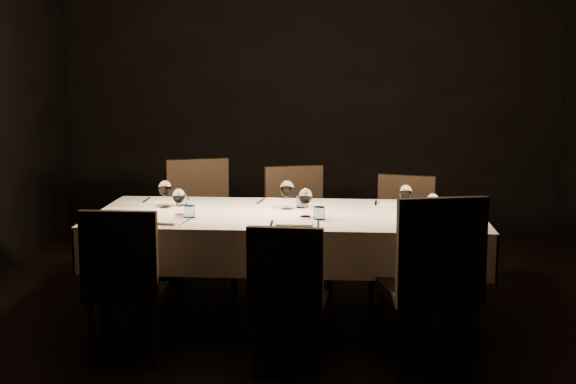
# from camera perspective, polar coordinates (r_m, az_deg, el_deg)

# --- Properties ---
(room) EXTENTS (5.01, 6.01, 3.01)m
(room) POSITION_cam_1_polar(r_m,az_deg,el_deg) (5.16, -0.00, 6.58)
(room) COLOR black
(room) RESTS_ON ground
(dining_table) EXTENTS (2.52, 1.12, 0.76)m
(dining_table) POSITION_cam_1_polar(r_m,az_deg,el_deg) (5.26, -0.00, -2.29)
(dining_table) COLOR black
(dining_table) RESTS_ON ground
(chair_near_left) EXTENTS (0.44, 0.44, 0.92)m
(chair_near_left) POSITION_cam_1_polar(r_m,az_deg,el_deg) (4.75, -11.53, -5.96)
(chair_near_left) COLOR black
(chair_near_left) RESTS_ON ground
(place_setting_near_left) EXTENTS (0.32, 0.40, 0.17)m
(place_setting_near_left) POSITION_cam_1_polar(r_m,az_deg,el_deg) (5.12, -7.92, -1.08)
(place_setting_near_left) COLOR silver
(place_setting_near_left) RESTS_ON dining_table
(chair_near_center) EXTENTS (0.44, 0.44, 0.87)m
(chair_near_center) POSITION_cam_1_polar(r_m,az_deg,el_deg) (4.48, -0.04, -7.06)
(chair_near_center) COLOR black
(chair_near_center) RESTS_ON ground
(place_setting_near_center) EXTENTS (0.33, 0.41, 0.18)m
(place_setting_near_center) POSITION_cam_1_polar(r_m,az_deg,el_deg) (5.01, 1.25, -1.17)
(place_setting_near_center) COLOR silver
(place_setting_near_center) RESTS_ON dining_table
(chair_near_right) EXTENTS (0.59, 0.59, 1.03)m
(chair_near_right) POSITION_cam_1_polar(r_m,az_deg,el_deg) (4.54, 10.25, -5.97)
(chair_near_right) COLOR black
(chair_near_right) RESTS_ON ground
(place_setting_near_right) EXTENTS (0.30, 0.39, 0.16)m
(place_setting_near_right) POSITION_cam_1_polar(r_m,az_deg,el_deg) (5.04, 10.40, -1.37)
(place_setting_near_right) COLOR silver
(place_setting_near_right) RESTS_ON dining_table
(chair_far_left) EXTENTS (0.61, 0.61, 1.00)m
(chair_far_left) POSITION_cam_1_polar(r_m,az_deg,el_deg) (6.16, -6.23, -1.96)
(chair_far_left) COLOR black
(chair_far_left) RESTS_ON ground
(place_setting_far_left) EXTENTS (0.34, 0.41, 0.19)m
(place_setting_far_left) POSITION_cam_1_polar(r_m,az_deg,el_deg) (5.57, -8.45, -0.19)
(place_setting_far_left) COLOR silver
(place_setting_far_left) RESTS_ON dining_table
(chair_far_center) EXTENTS (0.57, 0.57, 0.94)m
(chair_far_center) POSITION_cam_1_polar(r_m,az_deg,el_deg) (6.11, 0.65, -2.21)
(chair_far_center) COLOR black
(chair_far_center) RESTS_ON ground
(place_setting_far_center) EXTENTS (0.37, 0.42, 0.20)m
(place_setting_far_center) POSITION_cam_1_polar(r_m,az_deg,el_deg) (5.45, 0.06, -0.26)
(place_setting_far_center) COLOR silver
(place_setting_far_center) RESTS_ON dining_table
(chair_far_right) EXTENTS (0.53, 0.53, 0.90)m
(chair_far_right) POSITION_cam_1_polar(r_m,az_deg,el_deg) (6.02, 8.19, -2.71)
(chair_far_right) COLOR black
(chair_far_right) RESTS_ON ground
(place_setting_far_right) EXTENTS (0.32, 0.40, 0.18)m
(place_setting_far_right) POSITION_cam_1_polar(r_m,az_deg,el_deg) (5.45, 8.34, -0.44)
(place_setting_far_right) COLOR silver
(place_setting_far_right) RESTS_ON dining_table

